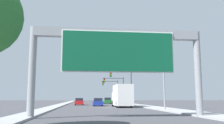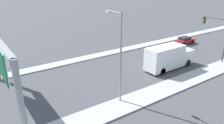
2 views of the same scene
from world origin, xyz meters
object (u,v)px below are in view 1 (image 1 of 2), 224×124
object	(u,v)px
car_mid_right	(79,102)
street_lamp_right	(161,63)
truck_box_primary	(122,96)
car_mid_left	(107,101)
sign_gantry	(118,51)
car_near_left	(98,102)
traffic_light_mid_block	(117,86)
traffic_light_far_intersection	(113,88)
traffic_light_near_intersection	(124,82)

from	to	relation	value
car_mid_right	street_lamp_right	size ratio (longest dim) A/B	0.45
car_mid_right	truck_box_primary	bearing A→B (deg)	-61.66
car_mid_right	car_mid_left	distance (m)	13.92
sign_gantry	car_mid_right	world-z (taller)	sign_gantry
sign_gantry	car_mid_right	distance (m)	34.64
sign_gantry	car_near_left	bearing A→B (deg)	90.00
car_near_left	truck_box_primary	world-z (taller)	truck_box_primary
sign_gantry	car_near_left	distance (m)	28.00
truck_box_primary	traffic_light_mid_block	world-z (taller)	traffic_light_mid_block
sign_gantry	car_mid_left	bearing A→B (deg)	85.67
sign_gantry	car_mid_left	xyz separation A→B (m)	(3.50, 46.21, -4.39)
car_mid_left	street_lamp_right	bearing A→B (deg)	-85.19
car_mid_left	traffic_light_far_intersection	size ratio (longest dim) A/B	0.75
car_mid_left	truck_box_primary	bearing A→B (deg)	-90.00
car_mid_right	sign_gantry	bearing A→B (deg)	-84.15
car_mid_left	car_mid_right	bearing A→B (deg)	-120.18
traffic_light_mid_block	street_lamp_right	size ratio (longest dim) A/B	0.67
sign_gantry	traffic_light_near_intersection	bearing A→B (deg)	79.84
car_near_left	truck_box_primary	bearing A→B (deg)	-61.52
car_mid_left	traffic_light_far_intersection	xyz separation A→B (m)	(1.83, 3.92, 3.55)
truck_box_primary	traffic_light_near_intersection	world-z (taller)	traffic_light_near_intersection
sign_gantry	street_lamp_right	distance (m)	11.90
traffic_light_far_intersection	street_lamp_right	xyz separation A→B (m)	(1.23, -40.21, 1.31)
traffic_light_far_intersection	sign_gantry	bearing A→B (deg)	-96.06
car_mid_right	street_lamp_right	world-z (taller)	street_lamp_right
car_mid_left	car_near_left	bearing A→B (deg)	-100.68
sign_gantry	car_near_left	world-z (taller)	sign_gantry
car_near_left	street_lamp_right	distance (m)	19.53
traffic_light_near_intersection	car_mid_right	bearing A→B (deg)	155.56
car_near_left	truck_box_primary	xyz separation A→B (m)	(3.50, -6.45, 1.09)
street_lamp_right	car_mid_left	bearing A→B (deg)	94.81
car_mid_left	traffic_light_near_intersection	xyz separation A→B (m)	(1.90, -16.08, 3.94)
sign_gantry	traffic_light_mid_block	distance (m)	40.47
car_mid_right	truck_box_primary	world-z (taller)	truck_box_primary
car_near_left	traffic_light_far_intersection	bearing A→B (deg)	76.67
truck_box_primary	traffic_light_mid_block	size ratio (longest dim) A/B	1.30
car_near_left	car_mid_left	xyz separation A→B (m)	(3.50, 18.56, 0.04)
truck_box_primary	street_lamp_right	world-z (taller)	street_lamp_right
car_mid_left	traffic_light_mid_block	size ratio (longest dim) A/B	0.74
car_near_left	traffic_light_mid_block	size ratio (longest dim) A/B	0.71
traffic_light_near_intersection	street_lamp_right	distance (m)	20.27
car_mid_left	traffic_light_near_intersection	world-z (taller)	traffic_light_near_intersection
sign_gantry	traffic_light_mid_block	size ratio (longest dim) A/B	2.10
car_mid_right	traffic_light_near_intersection	world-z (taller)	traffic_light_near_intersection
car_near_left	traffic_light_far_intersection	size ratio (longest dim) A/B	0.72
truck_box_primary	traffic_light_far_intersection	world-z (taller)	traffic_light_far_intersection
car_mid_right	traffic_light_near_intersection	size ratio (longest dim) A/B	0.61
car_mid_right	car_mid_left	size ratio (longest dim) A/B	0.90
car_mid_right	car_mid_left	xyz separation A→B (m)	(7.00, 12.04, 0.05)
traffic_light_mid_block	sign_gantry	bearing A→B (deg)	-97.33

